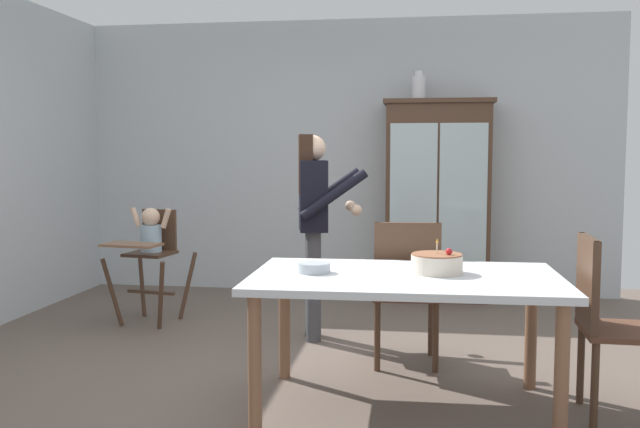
# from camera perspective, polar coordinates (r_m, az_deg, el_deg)

# --- Properties ---
(ground_plane) EXTENTS (6.24, 6.24, 0.00)m
(ground_plane) POSITION_cam_1_polar(r_m,az_deg,el_deg) (4.61, -1.75, -12.63)
(ground_plane) COLOR #66564C
(wall_back) EXTENTS (5.32, 0.06, 2.70)m
(wall_back) POSITION_cam_1_polar(r_m,az_deg,el_deg) (6.99, 2.02, 4.65)
(wall_back) COLOR silver
(wall_back) RESTS_ON ground_plane
(china_cabinet) EXTENTS (1.02, 0.48, 1.89)m
(china_cabinet) POSITION_cam_1_polar(r_m,az_deg,el_deg) (6.70, 9.57, 1.15)
(china_cabinet) COLOR #4C3323
(china_cabinet) RESTS_ON ground_plane
(ceramic_vase) EXTENTS (0.13, 0.13, 0.27)m
(ceramic_vase) POSITION_cam_1_polar(r_m,az_deg,el_deg) (6.72, 8.07, 10.22)
(ceramic_vase) COLOR white
(ceramic_vase) RESTS_ON china_cabinet
(high_chair_with_toddler) EXTENTS (0.66, 0.75, 0.95)m
(high_chair_with_toddler) POSITION_cam_1_polar(r_m,az_deg,el_deg) (5.88, -13.69, -2.37)
(high_chair_with_toddler) COLOR #4C3323
(high_chair_with_toddler) RESTS_ON ground_plane
(adult_person) EXTENTS (0.58, 0.56, 1.53)m
(adult_person) POSITION_cam_1_polar(r_m,az_deg,el_deg) (5.18, -0.49, 0.29)
(adult_person) COLOR #47474C
(adult_person) RESTS_ON ground_plane
(dining_table) EXTENTS (1.68, 1.05, 0.74)m
(dining_table) POSITION_cam_1_polar(r_m,az_deg,el_deg) (3.82, 6.96, -6.15)
(dining_table) COLOR silver
(dining_table) RESTS_ON ground_plane
(birthday_cake) EXTENTS (0.28, 0.28, 0.19)m
(birthday_cake) POSITION_cam_1_polar(r_m,az_deg,el_deg) (3.87, 9.52, -4.00)
(birthday_cake) COLOR beige
(birthday_cake) RESTS_ON dining_table
(serving_bowl) EXTENTS (0.18, 0.18, 0.05)m
(serving_bowl) POSITION_cam_1_polar(r_m,az_deg,el_deg) (3.84, -0.50, -4.41)
(serving_bowl) COLOR #B2BCC6
(serving_bowl) RESTS_ON dining_table
(dining_chair_far_side) EXTENTS (0.47, 0.47, 0.96)m
(dining_chair_far_side) POSITION_cam_1_polar(r_m,az_deg,el_deg) (4.56, 7.07, -5.64)
(dining_chair_far_side) COLOR #4C3323
(dining_chair_far_side) RESTS_ON ground_plane
(dining_chair_right_end) EXTENTS (0.45, 0.45, 0.96)m
(dining_chair_right_end) POSITION_cam_1_polar(r_m,az_deg,el_deg) (3.99, 22.33, -7.53)
(dining_chair_right_end) COLOR #4C3323
(dining_chair_right_end) RESTS_ON ground_plane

